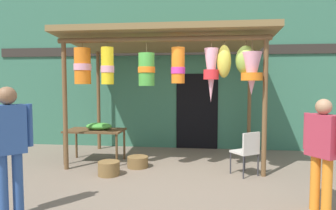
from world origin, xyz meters
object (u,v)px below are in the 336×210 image
(wicker_basket_by_table, at_px, (138,162))
(customer_foreground, at_px, (322,146))
(flower_heap_on_table, at_px, (99,126))
(wicker_basket_spare, at_px, (109,168))
(vendor_in_orange, at_px, (9,141))
(folding_chair, at_px, (247,150))
(display_table, at_px, (95,133))

(wicker_basket_by_table, xyz_separation_m, customer_foreground, (2.94, -1.85, 0.79))
(flower_heap_on_table, height_order, wicker_basket_spare, flower_heap_on_table)
(wicker_basket_spare, xyz_separation_m, vendor_in_orange, (-0.70, -1.90, 0.88))
(customer_foreground, bearing_deg, folding_chair, 116.67)
(flower_heap_on_table, height_order, customer_foreground, customer_foreground)
(wicker_basket_spare, bearing_deg, customer_foreground, -20.37)
(display_table, bearing_deg, flower_heap_on_table, -9.96)
(display_table, bearing_deg, wicker_basket_spare, -56.84)
(flower_heap_on_table, relative_size, wicker_basket_by_table, 1.33)
(vendor_in_orange, xyz_separation_m, customer_foreground, (4.06, 0.65, -0.11))
(vendor_in_orange, height_order, customer_foreground, vendor_in_orange)
(display_table, bearing_deg, wicker_basket_by_table, -17.69)
(folding_chair, xyz_separation_m, vendor_in_orange, (-3.30, -2.18, 0.51))
(wicker_basket_by_table, height_order, vendor_in_orange, vendor_in_orange)
(display_table, bearing_deg, customer_foreground, -28.76)
(wicker_basket_by_table, distance_m, vendor_in_orange, 2.89)
(flower_heap_on_table, height_order, folding_chair, flower_heap_on_table)
(flower_heap_on_table, xyz_separation_m, folding_chair, (3.10, -0.64, -0.30))
(flower_heap_on_table, bearing_deg, display_table, 170.04)
(display_table, height_order, wicker_basket_spare, display_table)
(wicker_basket_by_table, bearing_deg, flower_heap_on_table, 161.46)
(folding_chair, bearing_deg, display_table, 168.41)
(display_table, distance_m, wicker_basket_by_table, 1.21)
(display_table, distance_m, flower_heap_on_table, 0.19)
(wicker_basket_by_table, bearing_deg, folding_chair, -8.58)
(display_table, height_order, vendor_in_orange, vendor_in_orange)
(wicker_basket_spare, bearing_deg, display_table, 123.16)
(vendor_in_orange, relative_size, customer_foreground, 1.11)
(flower_heap_on_table, xyz_separation_m, customer_foreground, (3.87, -2.16, 0.10))
(wicker_basket_spare, distance_m, vendor_in_orange, 2.21)
(flower_heap_on_table, distance_m, folding_chair, 3.18)
(wicker_basket_by_table, distance_m, customer_foreground, 3.56)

